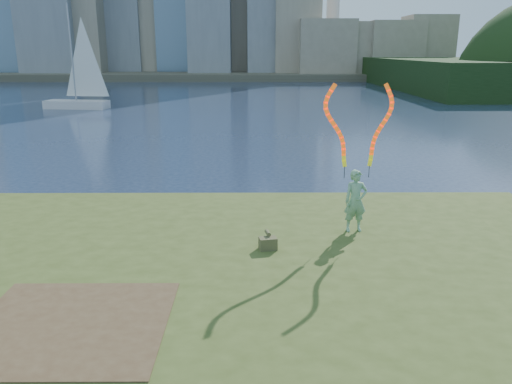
{
  "coord_description": "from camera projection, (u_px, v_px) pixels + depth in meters",
  "views": [
    {
      "loc": [
        0.84,
        -10.56,
        5.19
      ],
      "look_at": [
        0.91,
        1.0,
        1.89
      ],
      "focal_mm": 35.0,
      "sensor_mm": 36.0,
      "label": 1
    }
  ],
  "objects": [
    {
      "name": "sailboat",
      "position": [
        79.0,
        91.0,
        45.4
      ],
      "size": [
        6.14,
        2.61,
        9.21
      ],
      "rotation": [
        0.0,
        0.0,
        -0.14
      ],
      "color": "silver",
      "rests_on": "ground"
    },
    {
      "name": "grassy_knoll",
      "position": [
        208.0,
        321.0,
        9.27
      ],
      "size": [
        20.0,
        18.0,
        0.8
      ],
      "color": "#39481A",
      "rests_on": "ground"
    },
    {
      "name": "ground",
      "position": [
        217.0,
        282.0,
        11.57
      ],
      "size": [
        320.0,
        320.0,
        0.0
      ],
      "primitive_type": "plane",
      "color": "#1A2741",
      "rests_on": "ground"
    },
    {
      "name": "dirt_patch",
      "position": [
        70.0,
        324.0,
        8.26
      ],
      "size": [
        3.2,
        3.0,
        0.02
      ],
      "primitive_type": "cube",
      "color": "#47331E",
      "rests_on": "grassy_knoll"
    },
    {
      "name": "woman_with_ribbons",
      "position": [
        357.0,
        176.0,
        12.23
      ],
      "size": [
        2.02,
        0.46,
        3.96
      ],
      "rotation": [
        0.0,
        0.0,
        0.12
      ],
      "color": "#1B662B",
      "rests_on": "grassy_knoll"
    },
    {
      "name": "canvas_bag",
      "position": [
        268.0,
        243.0,
        11.38
      ],
      "size": [
        0.44,
        0.49,
        0.38
      ],
      "rotation": [
        0.0,
        0.0,
        0.2
      ],
      "color": "#4A4125",
      "rests_on": "grassy_knoll"
    },
    {
      "name": "far_shore",
      "position": [
        249.0,
        73.0,
        102.76
      ],
      "size": [
        320.0,
        40.0,
        1.2
      ],
      "primitive_type": "cube",
      "color": "#484435",
      "rests_on": "ground"
    }
  ]
}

